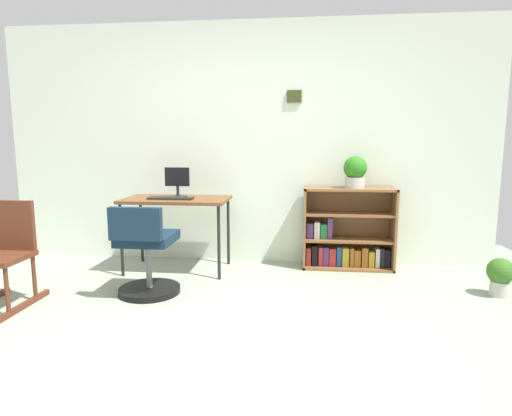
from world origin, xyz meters
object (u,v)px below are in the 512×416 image
(desk, at_px, (177,204))
(potted_plant_on_shelf, at_px, (355,171))
(bookshelf_low, at_px, (346,234))
(office_chair, at_px, (146,255))
(rocking_chair, at_px, (3,253))
(potted_plant_floor, at_px, (500,275))
(monitor, at_px, (177,183))
(keyboard, at_px, (171,198))

(desk, distance_m, potted_plant_on_shelf, 1.80)
(bookshelf_low, distance_m, potted_plant_on_shelf, 0.65)
(bookshelf_low, relative_size, potted_plant_on_shelf, 2.85)
(office_chair, height_order, rocking_chair, rocking_chair)
(office_chair, distance_m, potted_plant_on_shelf, 2.15)
(rocking_chair, relative_size, potted_plant_floor, 2.53)
(desk, height_order, monitor, monitor)
(bookshelf_low, bearing_deg, desk, -170.60)
(monitor, xyz_separation_m, keyboard, (-0.02, -0.17, -0.14))
(rocking_chair, bearing_deg, bookshelf_low, 25.68)
(bookshelf_low, xyz_separation_m, potted_plant_floor, (1.20, -0.72, -0.17))
(monitor, relative_size, keyboard, 0.68)
(potted_plant_on_shelf, xyz_separation_m, potted_plant_floor, (1.14, -0.67, -0.81))
(desk, height_order, rocking_chair, rocking_chair)
(keyboard, xyz_separation_m, potted_plant_floor, (2.93, -0.35, -0.56))
(keyboard, xyz_separation_m, rocking_chair, (-1.06, -0.96, -0.32))
(desk, bearing_deg, monitor, 96.55)
(rocking_chair, xyz_separation_m, bookshelf_low, (2.78, 1.34, -0.07))
(desk, xyz_separation_m, rocking_chair, (-1.08, -1.06, -0.25))
(office_chair, bearing_deg, desk, 86.07)
(desk, distance_m, office_chair, 0.81)
(monitor, height_order, potted_plant_floor, monitor)
(desk, xyz_separation_m, potted_plant_on_shelf, (1.76, 0.23, 0.32))
(monitor, height_order, potted_plant_on_shelf, potted_plant_on_shelf)
(office_chair, bearing_deg, potted_plant_on_shelf, 28.05)
(potted_plant_on_shelf, bearing_deg, monitor, -175.26)
(office_chair, bearing_deg, potted_plant_floor, 5.69)
(keyboard, height_order, rocking_chair, rocking_chair)
(desk, bearing_deg, potted_plant_floor, -8.64)
(rocking_chair, height_order, bookshelf_low, bookshelf_low)
(potted_plant_floor, bearing_deg, keyboard, 173.21)
(rocking_chair, relative_size, potted_plant_on_shelf, 2.58)
(potted_plant_floor, bearing_deg, monitor, 169.80)
(keyboard, xyz_separation_m, office_chair, (-0.02, -0.64, -0.40))
(bookshelf_low, bearing_deg, rocking_chair, -154.32)
(bookshelf_low, bearing_deg, monitor, -173.40)
(bookshelf_low, xyz_separation_m, potted_plant_on_shelf, (0.07, -0.05, 0.64))
(keyboard, relative_size, bookshelf_low, 0.48)
(monitor, relative_size, bookshelf_low, 0.33)
(monitor, distance_m, office_chair, 0.98)
(rocking_chair, bearing_deg, desk, 44.22)
(monitor, bearing_deg, office_chair, -92.86)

